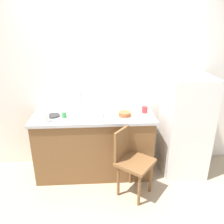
{
  "coord_description": "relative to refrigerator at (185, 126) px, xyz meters",
  "views": [
    {
      "loc": [
        -0.18,
        -2.22,
        2.1
      ],
      "look_at": [
        -0.0,
        0.6,
        0.96
      ],
      "focal_mm": 36.72,
      "sensor_mm": 36.0,
      "label": 1
    }
  ],
  "objects": [
    {
      "name": "ground_plane",
      "position": [
        -1.03,
        -0.64,
        -0.71
      ],
      "size": [
        8.0,
        8.0,
        0.0
      ],
      "primitive_type": "plane",
      "color": "tan"
    },
    {
      "name": "back_wall",
      "position": [
        -1.03,
        0.36,
        0.54
      ],
      "size": [
        4.8,
        0.1,
        2.51
      ],
      "primitive_type": "cube",
      "color": "white",
      "rests_on": "ground_plane"
    },
    {
      "name": "cabinet_base",
      "position": [
        -1.28,
        0.01,
        -0.28
      ],
      "size": [
        1.6,
        0.6,
        0.87
      ],
      "primitive_type": "cube",
      "color": "brown",
      "rests_on": "ground_plane"
    },
    {
      "name": "countertop",
      "position": [
        -1.28,
        0.01,
        0.18
      ],
      "size": [
        1.64,
        0.64,
        0.04
      ],
      "primitive_type": "cube",
      "color": "#B7B7BC",
      "rests_on": "cabinet_base"
    },
    {
      "name": "faucet",
      "position": [
        -1.46,
        0.26,
        0.31
      ],
      "size": [
        0.02,
        0.02,
        0.23
      ],
      "primitive_type": "cylinder",
      "color": "#B7B7BC",
      "rests_on": "countertop"
    },
    {
      "name": "refrigerator",
      "position": [
        0.0,
        0.0,
        0.0
      ],
      "size": [
        0.58,
        0.63,
        1.43
      ],
      "primitive_type": "cube",
      "color": "white",
      "rests_on": "ground_plane"
    },
    {
      "name": "chair",
      "position": [
        -0.82,
        -0.46,
        -0.22
      ],
      "size": [
        0.56,
        0.56,
        0.89
      ],
      "rotation": [
        0.0,
        0.0,
        0.89
      ],
      "color": "brown",
      "rests_on": "ground_plane"
    },
    {
      "name": "dish_tray",
      "position": [
        -1.29,
        -0.04,
        0.23
      ],
      "size": [
        0.28,
        0.2,
        0.05
      ],
      "primitive_type": "cube",
      "color": "white",
      "rests_on": "countertop"
    },
    {
      "name": "terracotta_bowl",
      "position": [
        -0.86,
        -0.06,
        0.23
      ],
      "size": [
        0.17,
        0.17,
        0.06
      ],
      "primitive_type": "cylinder",
      "color": "#B25B33",
      "rests_on": "countertop"
    },
    {
      "name": "hotplate",
      "position": [
        -1.81,
        -0.01,
        0.21
      ],
      "size": [
        0.17,
        0.17,
        0.02
      ],
      "primitive_type": "cylinder",
      "color": "#2D2D2D",
      "rests_on": "countertop"
    },
    {
      "name": "cup_green",
      "position": [
        -1.66,
        -0.06,
        0.24
      ],
      "size": [
        0.06,
        0.06,
        0.07
      ],
      "primitive_type": "cylinder",
      "color": "green",
      "rests_on": "countertop"
    },
    {
      "name": "cup_red",
      "position": [
        -0.58,
        0.04,
        0.25
      ],
      "size": [
        0.08,
        0.08,
        0.09
      ],
      "primitive_type": "cylinder",
      "color": "red",
      "rests_on": "countertop"
    },
    {
      "name": "cup_white",
      "position": [
        -1.87,
        -0.2,
        0.25
      ],
      "size": [
        0.08,
        0.08,
        0.1
      ],
      "primitive_type": "cylinder",
      "color": "white",
      "rests_on": "countertop"
    }
  ]
}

